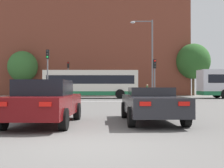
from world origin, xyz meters
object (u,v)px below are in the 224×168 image
(car_saloon_left, at_px, (45,102))
(pedestrian_walking_east, at_px, (70,89))
(traffic_light_near_left, at_px, (48,67))
(car_roadster_right, at_px, (151,104))
(traffic_light_far_left, at_px, (68,73))
(bus_crossing_lead, at_px, (91,83))
(traffic_light_near_right, at_px, (155,73))
(pedestrian_waiting, at_px, (147,89))
(street_lamp_junction, at_px, (149,51))

(car_saloon_left, distance_m, pedestrian_walking_east, 28.11)
(traffic_light_near_left, bearing_deg, pedestrian_walking_east, 89.18)
(car_saloon_left, relative_size, car_roadster_right, 1.02)
(car_roadster_right, bearing_deg, traffic_light_near_left, 113.64)
(traffic_light_near_left, xyz_separation_m, traffic_light_far_left, (0.01, 12.39, 0.03))
(car_saloon_left, xyz_separation_m, car_roadster_right, (3.64, 0.60, -0.10))
(bus_crossing_lead, xyz_separation_m, pedestrian_walking_east, (-3.26, 6.66, -0.69))
(car_saloon_left, xyz_separation_m, pedestrian_walking_east, (-3.09, 27.93, 0.18))
(car_saloon_left, relative_size, traffic_light_near_left, 0.97)
(traffic_light_far_left, xyz_separation_m, traffic_light_near_right, (9.43, -12.37, -0.55))
(car_roadster_right, height_order, pedestrian_waiting, pedestrian_waiting)
(pedestrian_waiting, bearing_deg, street_lamp_junction, 3.34)
(traffic_light_near_left, relative_size, pedestrian_waiting, 2.83)
(traffic_light_near_left, height_order, street_lamp_junction, street_lamp_junction)
(pedestrian_waiting, bearing_deg, traffic_light_far_left, -75.81)
(street_lamp_junction, bearing_deg, traffic_light_near_left, -157.43)
(traffic_light_near_right, height_order, pedestrian_walking_east, traffic_light_near_right)
(bus_crossing_lead, height_order, traffic_light_near_left, traffic_light_near_left)
(traffic_light_far_left, distance_m, pedestrian_waiting, 10.79)
(car_saloon_left, xyz_separation_m, pedestrian_waiting, (7.30, 28.45, 0.18))
(car_saloon_left, height_order, street_lamp_junction, street_lamp_junction)
(bus_crossing_lead, bearing_deg, traffic_light_near_right, 45.26)
(pedestrian_walking_east, bearing_deg, street_lamp_junction, -7.63)
(traffic_light_far_left, bearing_deg, traffic_light_near_left, -90.05)
(street_lamp_junction, bearing_deg, car_saloon_left, -107.87)
(car_roadster_right, relative_size, pedestrian_walking_east, 2.69)
(car_roadster_right, xyz_separation_m, traffic_light_near_right, (2.53, 14.73, 1.85))
(car_roadster_right, distance_m, pedestrian_walking_east, 28.15)
(car_saloon_left, height_order, traffic_light_near_right, traffic_light_near_right)
(car_saloon_left, height_order, car_roadster_right, car_saloon_left)
(traffic_light_near_left, distance_m, traffic_light_near_right, 9.45)
(bus_crossing_lead, xyz_separation_m, pedestrian_waiting, (7.12, 7.18, -0.69))
(pedestrian_waiting, xyz_separation_m, pedestrian_walking_east, (-10.38, -0.52, 0.00))
(car_saloon_left, height_order, traffic_light_far_left, traffic_light_far_left)
(car_roadster_right, bearing_deg, street_lamp_junction, 80.65)
(traffic_light_near_right, bearing_deg, traffic_light_far_left, 127.32)
(traffic_light_near_left, bearing_deg, traffic_light_far_left, 89.95)
(traffic_light_near_left, height_order, pedestrian_walking_east, traffic_light_near_left)
(pedestrian_waiting, bearing_deg, traffic_light_near_left, -28.68)
(traffic_light_near_right, height_order, pedestrian_waiting, traffic_light_near_right)
(pedestrian_waiting, height_order, pedestrian_walking_east, pedestrian_walking_east)
(car_saloon_left, xyz_separation_m, traffic_light_near_left, (-3.27, 15.31, 2.27))
(traffic_light_near_left, bearing_deg, bus_crossing_lead, 59.99)
(traffic_light_far_left, distance_m, pedestrian_walking_east, 2.14)
(car_saloon_left, relative_size, pedestrian_waiting, 2.74)
(street_lamp_junction, bearing_deg, traffic_light_near_right, -90.49)
(bus_crossing_lead, height_order, traffic_light_far_left, traffic_light_far_left)
(traffic_light_far_left, distance_m, street_lamp_junction, 12.82)
(bus_crossing_lead, distance_m, pedestrian_waiting, 10.14)
(pedestrian_waiting, distance_m, pedestrian_walking_east, 10.40)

